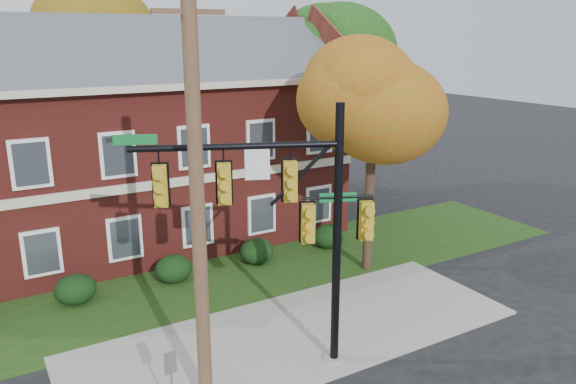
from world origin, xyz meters
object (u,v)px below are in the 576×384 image
hedge_left (76,289)px  utility_pole (198,206)px  apartment_building (127,131)px  hedge_far_right (328,236)px  hedge_right (257,251)px  traffic_signal (288,211)px  sign_post (171,376)px  tree_near_right (380,100)px  tree_far_rear (108,37)px  tree_right_rear (333,52)px  hedge_center (174,269)px

hedge_left → utility_pole: (1.79, -7.31, 4.66)m
apartment_building → hedge_left: bearing=-123.7°
hedge_left → hedge_far_right: 10.50m
hedge_right → traffic_signal: 8.48m
traffic_signal → sign_post: bearing=-144.9°
tree_near_right → traffic_signal: bearing=-146.8°
tree_near_right → hedge_far_right: bearing=94.5°
hedge_far_right → hedge_right: bearing=180.0°
apartment_building → sign_post: 13.82m
hedge_left → traffic_signal: bearing=-57.9°
hedge_right → tree_far_rear: tree_far_rear is taller
tree_near_right → tree_right_rear: (4.09, 8.95, 1.45)m
hedge_far_right → hedge_center: bearing=180.0°
hedge_left → hedge_center: 3.50m
hedge_left → traffic_signal: (4.38, -6.98, 4.03)m
hedge_far_right → sign_post: 12.50m
hedge_left → utility_pole: 8.85m
hedge_right → sign_post: size_ratio=0.70×
apartment_building → tree_near_right: (7.22, -8.09, 1.68)m
hedge_left → tree_far_rear: (4.84, 13.09, 8.32)m
hedge_right → tree_near_right: tree_near_right is taller
tree_near_right → tree_far_rear: size_ratio=0.74×
traffic_signal → utility_pole: 2.68m
utility_pole → tree_far_rear: bearing=83.4°
hedge_center → traffic_signal: traffic_signal is taller
hedge_right → tree_near_right: (3.72, -2.83, 6.14)m
hedge_far_right → traffic_signal: (-6.12, -6.98, 4.03)m
apartment_building → hedge_left: (-3.50, -5.25, -4.46)m
tree_near_right → tree_right_rear: size_ratio=0.81×
hedge_center → hedge_right: same height
tree_far_rear → hedge_right: bearing=-80.6°
hedge_center → utility_pole: size_ratio=0.14×
hedge_left → tree_right_rear: tree_right_rear is taller
hedge_far_right → sign_post: bearing=-141.3°
hedge_right → utility_pole: utility_pole is taller
tree_near_right → hedge_center: bearing=158.6°
apartment_building → utility_pole: bearing=-97.8°
hedge_right → apartment_building: bearing=123.7°
hedge_far_right → utility_pole: (-8.71, -7.31, 4.66)m
hedge_far_right → sign_post: sign_post is taller
tree_right_rear → hedge_right: bearing=-142.0°
sign_post → utility_pole: bearing=22.8°
utility_pole → sign_post: bearing=-152.3°
hedge_center → tree_far_rear: size_ratio=0.12×
hedge_right → tree_right_rear: tree_right_rear is taller
tree_right_rear → traffic_signal: 17.12m
hedge_left → apartment_building: bearing=56.3°
hedge_center → tree_right_rear: tree_right_rear is taller
hedge_far_right → utility_pole: 12.29m
hedge_right → tree_near_right: bearing=-37.3°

